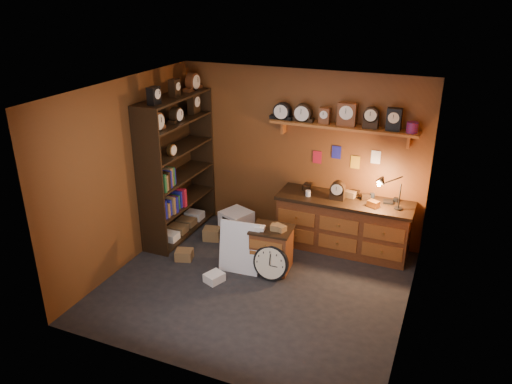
% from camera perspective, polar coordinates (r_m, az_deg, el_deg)
% --- Properties ---
extents(floor, '(4.00, 4.00, 0.00)m').
position_cam_1_polar(floor, '(7.04, -0.07, -10.59)').
color(floor, black).
rests_on(floor, ground).
extents(room_shell, '(4.02, 3.62, 2.71)m').
position_cam_1_polar(room_shell, '(6.34, 0.68, 2.92)').
color(room_shell, brown).
rests_on(room_shell, ground).
extents(shelving_unit, '(0.47, 1.60, 2.58)m').
position_cam_1_polar(shelving_unit, '(8.03, -9.19, 3.44)').
color(shelving_unit, black).
rests_on(shelving_unit, ground).
extents(workbench, '(2.05, 0.66, 1.36)m').
position_cam_1_polar(workbench, '(7.82, 9.94, -3.36)').
color(workbench, brown).
rests_on(workbench, ground).
extents(low_cabinet, '(0.61, 0.53, 0.75)m').
position_cam_1_polar(low_cabinet, '(7.23, 1.77, -6.27)').
color(low_cabinet, brown).
rests_on(low_cabinet, ground).
extents(big_round_clock, '(0.51, 0.17, 0.52)m').
position_cam_1_polar(big_round_clock, '(7.06, 1.70, -8.10)').
color(big_round_clock, black).
rests_on(big_round_clock, ground).
extents(white_panel, '(0.60, 0.20, 0.78)m').
position_cam_1_polar(white_panel, '(7.36, -1.90, -8.97)').
color(white_panel, silver).
rests_on(white_panel, ground).
extents(mini_fridge, '(0.56, 0.58, 0.45)m').
position_cam_1_polar(mini_fridge, '(8.19, -2.27, -3.70)').
color(mini_fridge, silver).
rests_on(mini_fridge, ground).
extents(floor_box_a, '(0.30, 0.27, 0.15)m').
position_cam_1_polar(floor_box_a, '(7.68, -8.22, -7.11)').
color(floor_box_a, olive).
rests_on(floor_box_a, ground).
extents(floor_box_b, '(0.29, 0.31, 0.13)m').
position_cam_1_polar(floor_box_b, '(7.11, -4.79, -9.71)').
color(floor_box_b, white).
rests_on(floor_box_b, ground).
extents(floor_box_c, '(0.31, 0.28, 0.20)m').
position_cam_1_polar(floor_box_c, '(8.18, -5.06, -4.78)').
color(floor_box_c, olive).
rests_on(floor_box_c, ground).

